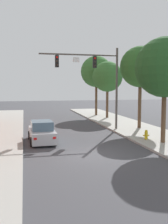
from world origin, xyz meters
name	(u,v)px	position (x,y,z in m)	size (l,w,h in m)	color
ground_plane	(91,155)	(0.00, 0.00, 0.00)	(120.00, 120.00, 0.00)	#424247
traffic_signal_mast	(95,73)	(2.52, 8.13, 5.37)	(7.25, 0.38, 7.50)	#514C47
car_lead_silver	(42,132)	(-2.63, 4.40, 0.72)	(1.94, 4.29, 1.60)	#B7B7BC
fire_hydrant	(146,135)	(5.06, 2.90, 0.51)	(0.48, 0.24, 0.72)	gold
street_tree_nearest	(165,68)	(5.74, 1.64, 5.43)	(4.20, 4.20, 7.40)	brown
street_tree_second	(140,67)	(6.94, 8.10, 5.95)	(3.89, 3.89, 7.77)	brown
street_tree_third	(107,77)	(6.49, 16.66, 5.34)	(3.84, 3.84, 7.13)	brown
street_tree_farthest	(96,72)	(5.90, 19.73, 6.14)	(4.27, 4.27, 8.15)	brown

